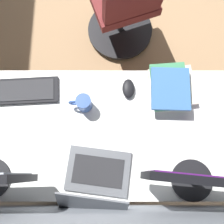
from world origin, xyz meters
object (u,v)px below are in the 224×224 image
at_px(laptop_leftmost, 96,184).
at_px(keyboard_main, 18,91).
at_px(monitor_secondary, 210,181).
at_px(office_chair, 125,6).
at_px(drawer_pedestal, 92,145).
at_px(coffee_mug, 83,103).
at_px(mouse_main, 128,89).
at_px(book_stack_far, 171,87).

height_order(laptop_leftmost, keyboard_main, laptop_leftmost).
bearing_deg(monitor_secondary, laptop_leftmost, 2.55).
relative_size(monitor_secondary, laptop_leftmost, 1.50).
bearing_deg(laptop_leftmost, office_chair, -98.05).
xyz_separation_m(drawer_pedestal, coffee_mug, (0.01, -0.17, 0.43)).
bearing_deg(mouse_main, laptop_leftmost, 71.51).
relative_size(keyboard_main, book_stack_far, 1.61).
height_order(drawer_pedestal, mouse_main, mouse_main).
relative_size(laptop_leftmost, keyboard_main, 0.81).
relative_size(drawer_pedestal, book_stack_far, 2.61).
bearing_deg(office_chair, monitor_secondary, 103.80).
distance_m(mouse_main, book_stack_far, 0.22).
bearing_deg(laptop_leftmost, drawer_pedestal, -76.03).
relative_size(mouse_main, book_stack_far, 0.39).
relative_size(monitor_secondary, office_chair, 0.54).
bearing_deg(mouse_main, monitor_secondary, 122.98).
xyz_separation_m(laptop_leftmost, mouse_main, (-0.16, -0.48, -0.03)).
xyz_separation_m(mouse_main, book_stack_far, (-0.22, 0.00, 0.02)).
distance_m(keyboard_main, book_stack_far, 0.80).
xyz_separation_m(laptop_leftmost, coffee_mug, (0.07, -0.39, -0.00)).
relative_size(keyboard_main, mouse_main, 4.10).
bearing_deg(laptop_leftmost, mouse_main, -108.49).
distance_m(drawer_pedestal, laptop_leftmost, 0.49).
bearing_deg(mouse_main, drawer_pedestal, 49.34).
xyz_separation_m(drawer_pedestal, laptop_leftmost, (-0.06, 0.23, 0.43)).
distance_m(book_stack_far, coffee_mug, 0.46).
bearing_deg(book_stack_far, keyboard_main, 0.82).
xyz_separation_m(mouse_main, coffee_mug, (0.23, 0.09, 0.03)).
relative_size(drawer_pedestal, monitor_secondary, 1.33).
relative_size(drawer_pedestal, coffee_mug, 5.95).
xyz_separation_m(book_stack_far, office_chair, (0.21, -0.72, -0.31)).
bearing_deg(mouse_main, office_chair, -90.72).
xyz_separation_m(laptop_leftmost, keyboard_main, (0.42, -0.47, -0.04)).
height_order(book_stack_far, office_chair, office_chair).
distance_m(mouse_main, office_chair, 0.78).
distance_m(drawer_pedestal, monitor_secondary, 0.83).
relative_size(drawer_pedestal, laptop_leftmost, 2.00).
bearing_deg(laptop_leftmost, keyboard_main, -48.29).
relative_size(drawer_pedestal, office_chair, 0.72).
relative_size(laptop_leftmost, book_stack_far, 1.31).
bearing_deg(keyboard_main, laptop_leftmost, 131.71).
distance_m(monitor_secondary, office_chair, 1.32).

